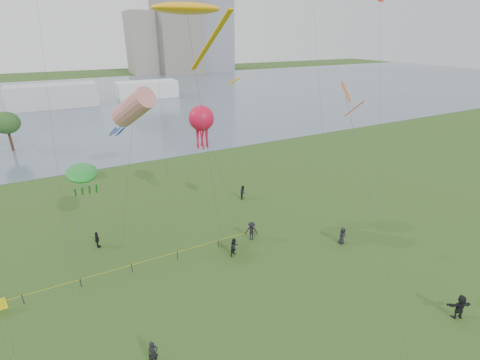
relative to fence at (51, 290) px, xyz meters
name	(u,v)px	position (x,y,z in m)	size (l,w,h in m)	color
ground_plane	(312,347)	(14.76, -13.19, -0.55)	(400.00, 400.00, 0.00)	#213E13
lake	(100,100)	(14.76, 86.81, -0.53)	(400.00, 120.00, 0.08)	slate
building_mid	(177,32)	(60.76, 148.81, 18.45)	(20.00, 20.00, 38.00)	slate
building_low	(146,43)	(46.76, 154.81, 13.45)	(16.00, 18.00, 28.00)	gray
pavilion_left	(53,96)	(2.76, 81.81, 2.45)	(22.00, 8.00, 6.00)	silver
pavilion_right	(147,89)	(28.76, 84.81, 1.95)	(18.00, 7.00, 5.00)	white
fence	(51,290)	(0.00, 0.00, 0.00)	(24.07, 0.07, 1.05)	black
spectator_a	(234,247)	(14.90, -1.83, 0.31)	(0.84, 0.65, 1.73)	black
spectator_b	(252,231)	(17.56, -0.30, 0.41)	(1.25, 0.72, 1.93)	black
spectator_c	(97,240)	(4.07, 5.30, 0.27)	(0.96, 0.40, 1.64)	black
spectator_d	(342,236)	(24.91, -4.92, 0.29)	(0.83, 0.54, 1.69)	black
spectator_e	(460,307)	(25.52, -15.98, 0.40)	(1.78, 0.57, 1.91)	black
spectator_f	(153,354)	(5.41, -9.64, 0.32)	(0.64, 0.42, 1.74)	black
spectator_g	(243,192)	(21.16, 8.12, 0.30)	(0.83, 0.65, 1.70)	black
kite_stingray	(187,9)	(13.14, 2.43, 19.83)	(5.52, 10.20, 20.88)	#3F3F42
kite_windsock	(133,108)	(8.90, 5.73, 12.12)	(4.82, 5.24, 14.66)	#3F3F42
kite_creature	(82,173)	(3.85, 5.32, 7.07)	(3.73, 8.53, 8.10)	#3F3F42
kite_octopus	(201,119)	(14.85, 4.79, 10.70)	(3.36, 5.83, 12.52)	#3F3F42
kite_delta	(349,104)	(20.21, -8.41, 13.85)	(1.74, 9.74, 15.76)	#3F3F42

